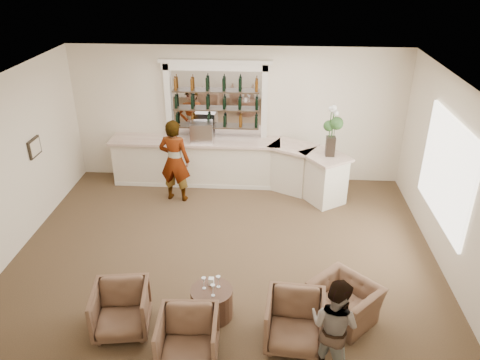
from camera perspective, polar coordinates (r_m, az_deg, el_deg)
name	(u,v)px	position (r m, az deg, el deg)	size (l,w,h in m)	color
ground	(225,257)	(9.04, -1.90, -9.34)	(8.00, 8.00, 0.00)	brown
room_shell	(235,128)	(8.54, -0.58, 6.30)	(8.04, 7.02, 3.32)	beige
bar_counter	(229,164)	(11.35, -1.31, 1.95)	(5.72, 1.80, 1.14)	silver
back_bar_alcove	(216,101)	(11.25, -2.93, 9.65)	(2.64, 0.25, 3.00)	white
cocktail_table	(212,302)	(7.66, -3.44, -14.68)	(0.67, 0.67, 0.50)	#4B2E20
sommelier	(175,161)	(10.66, -7.97, 2.33)	(0.71, 0.46, 1.94)	gray
guest	(334,326)	(6.68, 11.41, -17.04)	(0.72, 0.56, 1.49)	gray
armchair_left	(121,310)	(7.55, -14.28, -15.06)	(0.82, 0.84, 0.76)	brown
armchair_center	(188,339)	(6.93, -6.36, -18.75)	(0.82, 0.85, 0.77)	brown
armchair_right	(295,322)	(7.17, 6.72, -16.78)	(0.84, 0.87, 0.79)	brown
armchair_far	(345,301)	(7.75, 12.63, -14.23)	(0.97, 0.84, 0.63)	brown
espresso_machine	(202,132)	(11.18, -4.69, 5.91)	(0.52, 0.44, 0.46)	silver
flower_vase	(332,128)	(10.36, 11.16, 6.27)	(0.31, 0.31, 1.16)	black
wine_glass_bar_left	(195,138)	(11.14, -5.45, 5.09)	(0.07, 0.07, 0.21)	white
wine_glass_bar_right	(195,138)	(11.18, -5.52, 5.17)	(0.07, 0.07, 0.21)	white
wine_glass_tbl_a	(204,283)	(7.47, -4.42, -12.42)	(0.07, 0.07, 0.21)	white
wine_glass_tbl_b	(218,282)	(7.49, -2.66, -12.28)	(0.07, 0.07, 0.21)	white
wine_glass_tbl_c	(213,290)	(7.33, -3.32, -13.28)	(0.07, 0.07, 0.21)	white
napkin_holder	(211,281)	(7.57, -3.53, -12.21)	(0.08, 0.08, 0.12)	white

